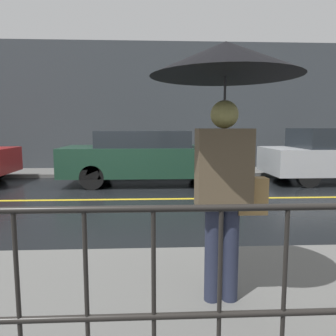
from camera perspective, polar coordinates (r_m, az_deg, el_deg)
name	(u,v)px	position (r m, az deg, el deg)	size (l,w,h in m)	color
ground_plane	(105,200)	(7.23, -10.94, -5.44)	(80.00, 80.00, 0.00)	black
sidewalk_near	(28,311)	(3.15, -23.15, -21.94)	(28.00, 2.46, 0.11)	#60605E
sidewalk_far	(122,172)	(11.14, -8.07, -0.71)	(28.00, 1.64, 0.11)	#60605E
lane_marking	(105,200)	(7.23, -10.94, -5.41)	(25.20, 0.12, 0.01)	gold
building_storefront	(123,107)	(12.02, -7.83, 10.45)	(28.00, 0.30, 4.54)	#383D42
pedestrian	(225,91)	(2.66, 9.98, 13.05)	(1.18, 1.18, 2.10)	#23283D
car_dark_green	(149,156)	(9.06, -3.30, 2.03)	(4.73, 1.89, 1.46)	#193828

